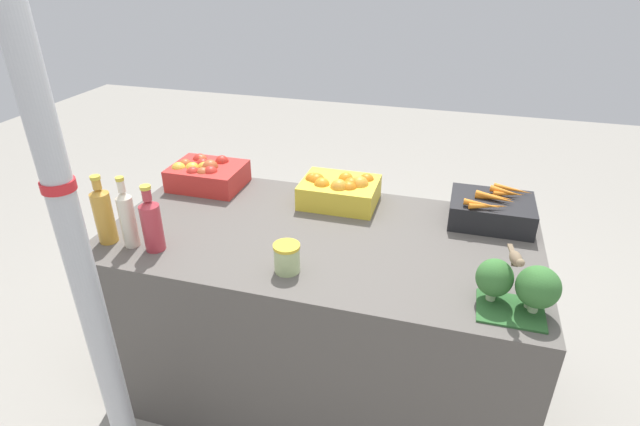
% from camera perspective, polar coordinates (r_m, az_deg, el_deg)
% --- Properties ---
extents(ground_plane, '(10.00, 10.00, 0.00)m').
position_cam_1_polar(ground_plane, '(2.66, 0.00, -18.45)').
color(ground_plane, gray).
extents(market_table, '(1.82, 0.93, 0.85)m').
position_cam_1_polar(market_table, '(2.37, 0.00, -11.32)').
color(market_table, '#56514C').
rests_on(market_table, ground_plane).
extents(support_pole, '(0.09, 0.09, 2.64)m').
position_cam_1_polar(support_pole, '(1.57, -27.49, 1.82)').
color(support_pole, '#B7BABF').
rests_on(support_pole, ground_plane).
extents(apple_crate, '(0.35, 0.27, 0.15)m').
position_cam_1_polar(apple_crate, '(2.59, -12.90, 4.42)').
color(apple_crate, red).
rests_on(apple_crate, market_table).
extents(orange_crate, '(0.35, 0.27, 0.15)m').
position_cam_1_polar(orange_crate, '(2.35, 2.28, 2.65)').
color(orange_crate, gold).
rests_on(orange_crate, market_table).
extents(carrot_crate, '(0.35, 0.27, 0.15)m').
position_cam_1_polar(carrot_crate, '(2.31, 19.02, 0.34)').
color(carrot_crate, black).
rests_on(carrot_crate, market_table).
extents(broccoli_pile, '(0.27, 0.19, 0.18)m').
position_cam_1_polar(broccoli_pile, '(1.79, 22.13, -7.68)').
color(broccoli_pile, '#2D602D').
rests_on(broccoli_pile, market_table).
extents(juice_bottle_amber, '(0.08, 0.08, 0.29)m').
position_cam_1_polar(juice_bottle_amber, '(2.19, -23.51, -0.10)').
color(juice_bottle_amber, gold).
rests_on(juice_bottle_amber, market_table).
extents(juice_bottle_cloudy, '(0.06, 0.06, 0.30)m').
position_cam_1_polar(juice_bottle_cloudy, '(2.13, -21.15, -0.46)').
color(juice_bottle_cloudy, beige).
rests_on(juice_bottle_cloudy, market_table).
extents(juice_bottle_ruby, '(0.08, 0.08, 0.28)m').
position_cam_1_polar(juice_bottle_ruby, '(2.07, -18.68, -1.12)').
color(juice_bottle_ruby, '#B2333D').
rests_on(juice_bottle_ruby, market_table).
extents(pickle_jar, '(0.10, 0.10, 0.11)m').
position_cam_1_polar(pickle_jar, '(1.87, -3.80, -5.12)').
color(pickle_jar, '#B2C684').
rests_on(pickle_jar, market_table).
extents(sparrow_bird, '(0.05, 0.13, 0.05)m').
position_cam_1_polar(sparrow_bird, '(1.71, 21.52, -4.90)').
color(sparrow_bird, '#4C3D2D').
rests_on(sparrow_bird, broccoli_pile).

